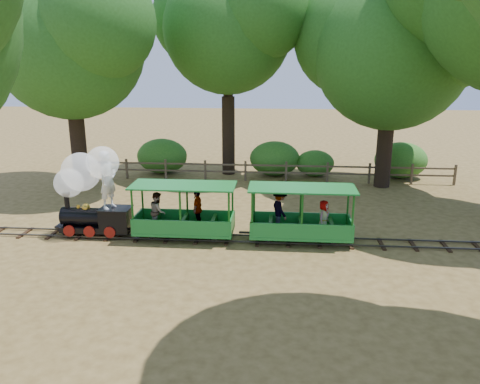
# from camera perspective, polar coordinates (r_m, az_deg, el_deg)

# --- Properties ---
(ground) EXTENTS (90.00, 90.00, 0.00)m
(ground) POSITION_cam_1_polar(r_m,az_deg,el_deg) (15.50, 2.16, -5.98)
(ground) COLOR #9C7C43
(ground) RESTS_ON ground
(track) EXTENTS (22.00, 1.00, 0.10)m
(track) POSITION_cam_1_polar(r_m,az_deg,el_deg) (15.48, 2.17, -5.74)
(track) COLOR #3F3D3A
(track) RESTS_ON ground
(locomotive) EXTENTS (2.71, 1.28, 3.12)m
(locomotive) POSITION_cam_1_polar(r_m,az_deg,el_deg) (16.25, -17.95, 0.82)
(locomotive) COLOR black
(locomotive) RESTS_ON ground
(carriage_front) EXTENTS (3.39, 1.39, 1.76)m
(carriage_front) POSITION_cam_1_polar(r_m,az_deg,el_deg) (15.54, -7.21, -2.91)
(carriage_front) COLOR #1A792D
(carriage_front) RESTS_ON track
(carriage_rear) EXTENTS (3.39, 1.51, 1.76)m
(carriage_rear) POSITION_cam_1_polar(r_m,az_deg,el_deg) (15.31, 6.98, -3.17)
(carriage_rear) COLOR #1A792D
(carriage_rear) RESTS_ON track
(oak_nw) EXTENTS (8.13, 7.15, 9.70)m
(oak_nw) POSITION_cam_1_polar(r_m,az_deg,el_deg) (22.48, -20.19, 17.47)
(oak_nw) COLOR #2D2116
(oak_nw) RESTS_ON ground
(oak_nc) EXTENTS (7.87, 6.93, 10.37)m
(oak_nc) POSITION_cam_1_polar(r_m,az_deg,el_deg) (24.21, -1.57, 19.97)
(oak_nc) COLOR #2D2116
(oak_nc) RESTS_ON ground
(oak_ne) EXTENTS (8.62, 7.59, 9.58)m
(oak_ne) POSITION_cam_1_polar(r_m,az_deg,el_deg) (22.53, 18.04, 16.89)
(oak_ne) COLOR #2D2116
(oak_ne) RESTS_ON ground
(fence) EXTENTS (18.10, 0.10, 1.00)m
(fence) POSITION_cam_1_polar(r_m,az_deg,el_deg) (22.99, 3.16, 2.72)
(fence) COLOR brown
(fence) RESTS_ON ground
(shrub_west) EXTENTS (2.64, 2.03, 1.83)m
(shrub_west) POSITION_cam_1_polar(r_m,az_deg,el_deg) (24.95, -9.47, 4.34)
(shrub_west) COLOR #2D6B1E
(shrub_west) RESTS_ON ground
(shrub_mid_w) EXTENTS (2.56, 1.97, 1.78)m
(shrub_mid_w) POSITION_cam_1_polar(r_m,az_deg,el_deg) (24.19, 4.24, 4.10)
(shrub_mid_w) COLOR #2D6B1E
(shrub_mid_w) RESTS_ON ground
(shrub_mid_e) EXTENTS (1.94, 1.49, 1.34)m
(shrub_mid_e) POSITION_cam_1_polar(r_m,az_deg,el_deg) (24.30, 9.13, 3.48)
(shrub_mid_e) COLOR #2D6B1E
(shrub_mid_e) RESTS_ON ground
(shrub_east) EXTENTS (2.62, 2.02, 1.82)m
(shrub_east) POSITION_cam_1_polar(r_m,az_deg,el_deg) (24.94, 19.01, 3.68)
(shrub_east) COLOR #2D6B1E
(shrub_east) RESTS_ON ground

